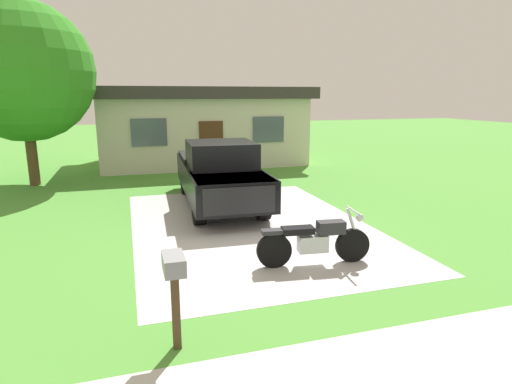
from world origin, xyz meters
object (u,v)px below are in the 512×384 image
Objects in this scene: mailbox at (174,277)px; pickup_truck at (219,173)px; neighbor_house at (201,125)px; motorcycle at (315,241)px; shade_tree at (22,72)px.

pickup_truck is at bearing 73.66° from mailbox.
neighbor_house is at bearing 78.99° from mailbox.
motorcycle is 0.23× the size of neighbor_house.
mailbox is at bearing -72.44° from shade_tree.
pickup_truck is 0.90× the size of shade_tree.
motorcycle is at bearing 35.39° from mailbox.
pickup_truck is at bearing -38.92° from shade_tree.
motorcycle is 0.35× the size of shade_tree.
mailbox is (-2.84, -2.01, 0.51)m from motorcycle.
shade_tree is at bearing -152.39° from neighbor_house.
neighbor_house is at bearing 83.77° from pickup_truck.
motorcycle is 5.10m from pickup_truck.
pickup_truck is 0.59× the size of neighbor_house.
shade_tree is at bearing 124.04° from motorcycle.
pickup_truck is 7.33m from mailbox.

